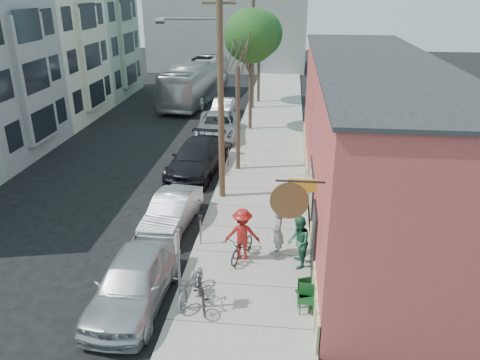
# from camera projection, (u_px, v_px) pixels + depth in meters

# --- Properties ---
(ground) EXTENTS (120.00, 120.00, 0.00)m
(ground) POSITION_uv_depth(u_px,v_px,m) (141.00, 250.00, 18.00)
(ground) COLOR black
(sidewalk) EXTENTS (4.50, 58.00, 0.15)m
(sidewalk) POSITION_uv_depth(u_px,v_px,m) (267.00, 156.00, 27.64)
(sidewalk) COLOR #A3A197
(sidewalk) RESTS_ON ground
(cafe_building) EXTENTS (6.60, 20.20, 6.61)m
(cafe_building) POSITION_uv_depth(u_px,v_px,m) (369.00, 137.00, 20.42)
(cafe_building) COLOR #B84544
(cafe_building) RESTS_ON ground
(apartment_row) EXTENTS (6.30, 32.00, 9.00)m
(apartment_row) POSITION_uv_depth(u_px,v_px,m) (22.00, 67.00, 30.23)
(apartment_row) COLOR #96A58B
(apartment_row) RESTS_ON ground
(end_cap_building) EXTENTS (18.00, 8.00, 12.00)m
(end_cap_building) POSITION_uv_depth(u_px,v_px,m) (228.00, 16.00, 54.35)
(end_cap_building) COLOR gray
(end_cap_building) RESTS_ON ground
(sign_post) EXTENTS (0.07, 0.45, 2.80)m
(sign_post) POSITION_uv_depth(u_px,v_px,m) (178.00, 262.00, 13.89)
(sign_post) COLOR slate
(sign_post) RESTS_ON sidewalk
(parking_meter_near) EXTENTS (0.14, 0.14, 1.24)m
(parking_meter_near) POSITION_uv_depth(u_px,v_px,m) (200.00, 225.00, 17.84)
(parking_meter_near) COLOR slate
(parking_meter_near) RESTS_ON sidewalk
(parking_meter_far) EXTENTS (0.14, 0.14, 1.24)m
(parking_meter_far) POSITION_uv_depth(u_px,v_px,m) (228.00, 152.00, 25.55)
(parking_meter_far) COLOR slate
(parking_meter_far) RESTS_ON sidewalk
(utility_pole_near) EXTENTS (3.57, 0.28, 10.00)m
(utility_pole_near) POSITION_uv_depth(u_px,v_px,m) (219.00, 85.00, 20.25)
(utility_pole_near) COLOR #503A28
(utility_pole_near) RESTS_ON sidewalk
(utility_pole_far) EXTENTS (1.80, 0.28, 10.00)m
(utility_pole_far) POSITION_uv_depth(u_px,v_px,m) (253.00, 42.00, 36.13)
(utility_pole_far) COLOR #503A28
(utility_pole_far) RESTS_ON sidewalk
(tree_bare) EXTENTS (0.24, 0.24, 5.52)m
(tree_bare) POSITION_uv_depth(u_px,v_px,m) (238.00, 119.00, 24.50)
(tree_bare) COLOR #44392C
(tree_bare) RESTS_ON sidewalk
(tree_leafy_mid) EXTENTS (3.50, 3.50, 7.95)m
(tree_leafy_mid) POSITION_uv_depth(u_px,v_px,m) (251.00, 36.00, 30.24)
(tree_leafy_mid) COLOR #44392C
(tree_leafy_mid) RESTS_ON sidewalk
(tree_leafy_far) EXTENTS (3.79, 3.79, 7.46)m
(tree_leafy_far) POSITION_uv_depth(u_px,v_px,m) (259.00, 34.00, 37.98)
(tree_leafy_far) COLOR #44392C
(tree_leafy_far) RESTS_ON sidewalk
(patio_chair_a) EXTENTS (0.55, 0.55, 0.88)m
(patio_chair_a) POSITION_uv_depth(u_px,v_px,m) (306.00, 300.00, 14.25)
(patio_chair_a) COLOR #103C18
(patio_chair_a) RESTS_ON sidewalk
(patio_chair_b) EXTENTS (0.65, 0.65, 0.88)m
(patio_chair_b) POSITION_uv_depth(u_px,v_px,m) (304.00, 293.00, 14.55)
(patio_chair_b) COLOR #103C18
(patio_chair_b) RESTS_ON sidewalk
(patron_grey) EXTENTS (0.53, 0.74, 1.88)m
(patron_grey) POSITION_uv_depth(u_px,v_px,m) (278.00, 232.00, 17.11)
(patron_grey) COLOR gray
(patron_grey) RESTS_ON sidewalk
(patron_green) EXTENTS (0.80, 1.00, 1.94)m
(patron_green) POSITION_uv_depth(u_px,v_px,m) (298.00, 242.00, 16.38)
(patron_green) COLOR #2A6949
(patron_green) RESTS_ON sidewalk
(cyclist) EXTENTS (1.32, 0.81, 1.98)m
(cyclist) POSITION_uv_depth(u_px,v_px,m) (242.00, 234.00, 16.87)
(cyclist) COLOR maroon
(cyclist) RESTS_ON sidewalk
(cyclist_bike) EXTENTS (1.17, 1.91, 0.95)m
(cyclist_bike) POSITION_uv_depth(u_px,v_px,m) (242.00, 246.00, 17.07)
(cyclist_bike) COLOR black
(cyclist_bike) RESTS_ON sidewalk
(parked_bike_a) EXTENTS (0.98, 1.78, 1.03)m
(parked_bike_a) POSITION_uv_depth(u_px,v_px,m) (201.00, 292.00, 14.51)
(parked_bike_a) COLOR black
(parked_bike_a) RESTS_ON sidewalk
(parked_bike_b) EXTENTS (1.04, 2.10, 1.05)m
(parked_bike_b) POSITION_uv_depth(u_px,v_px,m) (191.00, 284.00, 14.84)
(parked_bike_b) COLOR slate
(parked_bike_b) RESTS_ON sidewalk
(car_0) EXTENTS (2.16, 5.11, 1.72)m
(car_0) POSITION_uv_depth(u_px,v_px,m) (134.00, 281.00, 14.70)
(car_0) COLOR #AEB0B6
(car_0) RESTS_ON ground
(car_1) EXTENTS (1.93, 4.43, 1.42)m
(car_1) POSITION_uv_depth(u_px,v_px,m) (172.00, 211.00, 19.51)
(car_1) COLOR #ABADB3
(car_1) RESTS_ON ground
(car_2) EXTENTS (2.85, 5.99, 1.68)m
(car_2) POSITION_uv_depth(u_px,v_px,m) (197.00, 158.00, 25.11)
(car_2) COLOR black
(car_2) RESTS_ON ground
(car_3) EXTENTS (3.15, 5.98, 1.60)m
(car_3) POSITION_uv_depth(u_px,v_px,m) (218.00, 126.00, 30.87)
(car_3) COLOR #A8ABAF
(car_3) RESTS_ON ground
(car_4) EXTENTS (1.46, 4.03, 1.32)m
(car_4) POSITION_uv_depth(u_px,v_px,m) (223.00, 108.00, 35.97)
(car_4) COLOR #B5B6BE
(car_4) RESTS_ON ground
(bus) EXTENTS (4.03, 12.42, 3.40)m
(bus) POSITION_uv_depth(u_px,v_px,m) (196.00, 81.00, 40.28)
(bus) COLOR silver
(bus) RESTS_ON ground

